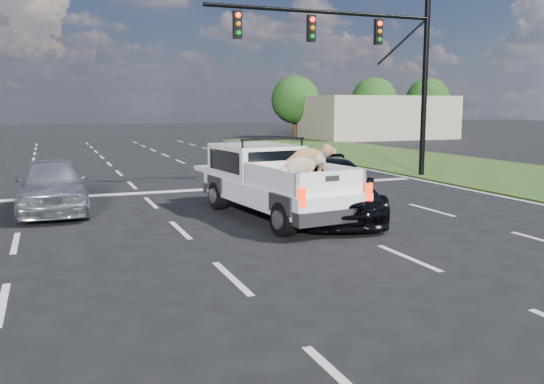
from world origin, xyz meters
The scene contains 10 objects.
ground centered at (0.00, 0.00, 0.00)m, with size 160.00×160.00×0.00m, color black.
road_markings centered at (0.00, 6.56, 0.01)m, with size 17.75×60.00×0.01m.
traffic_signal centered at (7.20, 10.50, 4.73)m, with size 9.11×0.31×7.00m.
building_right centered at (22.00, 34.00, 1.80)m, with size 12.00×7.00×3.60m, color tan.
tree_far_d centered at (16.00, 38.00, 3.29)m, with size 4.20×4.20×5.40m.
tree_far_e centered at (24.00, 38.00, 3.29)m, with size 4.20×4.20×5.40m.
tree_far_f centered at (30.00, 38.00, 3.29)m, with size 4.20×4.20×5.40m.
pickup_truck centered at (0.89, 4.78, 0.95)m, with size 2.55×5.60×2.03m.
silver_sedan centered at (-4.43, 7.52, 0.75)m, with size 1.77×4.39×1.50m, color silver.
black_coupe centered at (2.20, 4.20, 0.74)m, with size 2.07×5.09×1.48m, color black.
Camera 1 is at (-4.51, -8.93, 2.88)m, focal length 38.00 mm.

